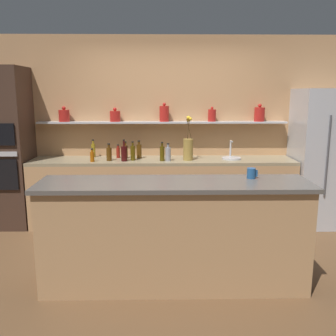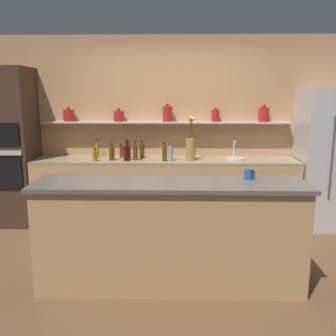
{
  "view_description": "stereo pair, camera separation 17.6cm",
  "coord_description": "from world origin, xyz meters",
  "px_view_note": "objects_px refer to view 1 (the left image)",
  "views": [
    {
      "loc": [
        -0.12,
        -3.82,
        1.83
      ],
      "look_at": [
        -0.04,
        0.37,
        0.97
      ],
      "focal_mm": 40.0,
      "sensor_mm": 36.0,
      "label": 1
    },
    {
      "loc": [
        0.06,
        -3.82,
        1.83
      ],
      "look_at": [
        -0.04,
        0.37,
        0.97
      ],
      "focal_mm": 40.0,
      "sensor_mm": 36.0,
      "label": 2
    }
  ],
  "objects_px": {
    "bottle_spirit_8": "(125,151)",
    "bottle_oil_5": "(133,153)",
    "sink_fixture": "(231,157)",
    "bottle_oil_4": "(162,153)",
    "flower_vase": "(188,148)",
    "bottle_spirit_3": "(168,154)",
    "refrigerator": "(327,158)",
    "bottle_sauce_6": "(118,152)",
    "bottle_oil_7": "(93,150)",
    "bottle_wine_1": "(124,153)",
    "oven_tower": "(4,148)",
    "bottle_spirit_0": "(139,151)",
    "coffee_mug": "(251,173)",
    "bottle_spirit_2": "(109,154)",
    "bottle_sauce_9": "(92,156)"
  },
  "relations": [
    {
      "from": "refrigerator",
      "to": "bottle_spirit_2",
      "type": "relative_size",
      "value": 8.01
    },
    {
      "from": "bottle_spirit_0",
      "to": "bottle_sauce_9",
      "type": "relative_size",
      "value": 1.42
    },
    {
      "from": "bottle_sauce_6",
      "to": "bottle_spirit_8",
      "type": "distance_m",
      "value": 0.11
    },
    {
      "from": "bottle_oil_7",
      "to": "bottle_oil_4",
      "type": "bearing_deg",
      "value": -17.96
    },
    {
      "from": "oven_tower",
      "to": "bottle_oil_4",
      "type": "relative_size",
      "value": 8.45
    },
    {
      "from": "bottle_spirit_2",
      "to": "sink_fixture",
      "type": "bearing_deg",
      "value": 3.81
    },
    {
      "from": "bottle_wine_1",
      "to": "bottle_spirit_8",
      "type": "xyz_separation_m",
      "value": [
        -0.0,
        0.22,
        -0.01
      ]
    },
    {
      "from": "bottle_spirit_2",
      "to": "bottle_sauce_6",
      "type": "distance_m",
      "value": 0.24
    },
    {
      "from": "sink_fixture",
      "to": "bottle_wine_1",
      "type": "bearing_deg",
      "value": -174.37
    },
    {
      "from": "bottle_spirit_2",
      "to": "bottle_wine_1",
      "type": "bearing_deg",
      "value": -9.25
    },
    {
      "from": "bottle_spirit_8",
      "to": "bottle_spirit_0",
      "type": "bearing_deg",
      "value": -7.29
    },
    {
      "from": "sink_fixture",
      "to": "bottle_oil_4",
      "type": "height_order",
      "value": "bottle_oil_4"
    },
    {
      "from": "oven_tower",
      "to": "bottle_spirit_0",
      "type": "relative_size",
      "value": 8.56
    },
    {
      "from": "bottle_spirit_3",
      "to": "bottle_oil_4",
      "type": "relative_size",
      "value": 0.94
    },
    {
      "from": "bottle_oil_4",
      "to": "bottle_wine_1",
      "type": "bearing_deg",
      "value": -179.54
    },
    {
      "from": "bottle_oil_4",
      "to": "bottle_oil_7",
      "type": "bearing_deg",
      "value": 162.04
    },
    {
      "from": "flower_vase",
      "to": "bottle_spirit_3",
      "type": "xyz_separation_m",
      "value": [
        -0.27,
        -0.06,
        -0.07
      ]
    },
    {
      "from": "bottle_spirit_8",
      "to": "bottle_wine_1",
      "type": "bearing_deg",
      "value": -89.11
    },
    {
      "from": "coffee_mug",
      "to": "refrigerator",
      "type": "bearing_deg",
      "value": 47.84
    },
    {
      "from": "flower_vase",
      "to": "bottle_sauce_9",
      "type": "relative_size",
      "value": 3.35
    },
    {
      "from": "bottle_oil_5",
      "to": "bottle_sauce_6",
      "type": "height_order",
      "value": "bottle_oil_5"
    },
    {
      "from": "oven_tower",
      "to": "bottle_spirit_0",
      "type": "xyz_separation_m",
      "value": [
        1.83,
        0.06,
        -0.05
      ]
    },
    {
      "from": "bottle_sauce_6",
      "to": "bottle_sauce_9",
      "type": "distance_m",
      "value": 0.43
    },
    {
      "from": "bottle_wine_1",
      "to": "bottle_spirit_3",
      "type": "xyz_separation_m",
      "value": [
        0.59,
        -0.0,
        -0.01
      ]
    },
    {
      "from": "bottle_wine_1",
      "to": "refrigerator",
      "type": "bearing_deg",
      "value": 1.96
    },
    {
      "from": "bottle_oil_4",
      "to": "bottle_spirit_2",
      "type": "bearing_deg",
      "value": 177.65
    },
    {
      "from": "flower_vase",
      "to": "bottle_spirit_3",
      "type": "bearing_deg",
      "value": -167.06
    },
    {
      "from": "bottle_spirit_8",
      "to": "bottle_sauce_9",
      "type": "distance_m",
      "value": 0.49
    },
    {
      "from": "bottle_oil_5",
      "to": "bottle_oil_7",
      "type": "distance_m",
      "value": 0.64
    },
    {
      "from": "bottle_spirit_3",
      "to": "sink_fixture",
      "type": "bearing_deg",
      "value": 9.46
    },
    {
      "from": "coffee_mug",
      "to": "bottle_oil_5",
      "type": "bearing_deg",
      "value": 129.11
    },
    {
      "from": "oven_tower",
      "to": "bottle_sauce_6",
      "type": "relative_size",
      "value": 11.46
    },
    {
      "from": "bottle_spirit_8",
      "to": "bottle_oil_5",
      "type": "bearing_deg",
      "value": -56.08
    },
    {
      "from": "bottle_oil_4",
      "to": "refrigerator",
      "type": "bearing_deg",
      "value": 2.3
    },
    {
      "from": "sink_fixture",
      "to": "bottle_sauce_6",
      "type": "relative_size",
      "value": 1.39
    },
    {
      "from": "bottle_spirit_2",
      "to": "bottle_oil_7",
      "type": "relative_size",
      "value": 0.94
    },
    {
      "from": "refrigerator",
      "to": "bottle_oil_4",
      "type": "distance_m",
      "value": 2.27
    },
    {
      "from": "bottle_spirit_3",
      "to": "bottle_sauce_6",
      "type": "height_order",
      "value": "bottle_spirit_3"
    },
    {
      "from": "refrigerator",
      "to": "bottle_oil_7",
      "type": "height_order",
      "value": "refrigerator"
    },
    {
      "from": "bottle_sauce_6",
      "to": "coffee_mug",
      "type": "bearing_deg",
      "value": -49.81
    },
    {
      "from": "bottle_spirit_0",
      "to": "bottle_oil_4",
      "type": "xyz_separation_m",
      "value": [
        0.32,
        -0.19,
        -0.0
      ]
    },
    {
      "from": "refrigerator",
      "to": "bottle_spirit_2",
      "type": "height_order",
      "value": "refrigerator"
    },
    {
      "from": "bottle_spirit_2",
      "to": "coffee_mug",
      "type": "distance_m",
      "value": 2.17
    },
    {
      "from": "bottle_spirit_2",
      "to": "bottle_oil_7",
      "type": "bearing_deg",
      "value": 132.34
    },
    {
      "from": "bottle_oil_5",
      "to": "refrigerator",
      "type": "bearing_deg",
      "value": 1.0
    },
    {
      "from": "flower_vase",
      "to": "coffee_mug",
      "type": "relative_size",
      "value": 5.83
    },
    {
      "from": "bottle_spirit_3",
      "to": "bottle_sauce_9",
      "type": "bearing_deg",
      "value": -177.91
    },
    {
      "from": "bottle_oil_5",
      "to": "sink_fixture",
      "type": "bearing_deg",
      "value": 4.06
    },
    {
      "from": "bottle_oil_7",
      "to": "bottle_sauce_9",
      "type": "distance_m",
      "value": 0.36
    },
    {
      "from": "flower_vase",
      "to": "bottle_wine_1",
      "type": "relative_size",
      "value": 2.04
    }
  ]
}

